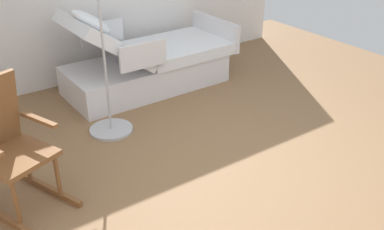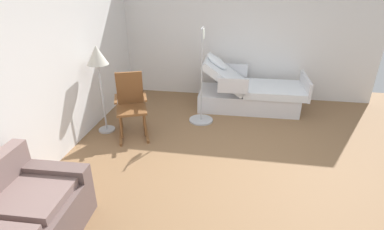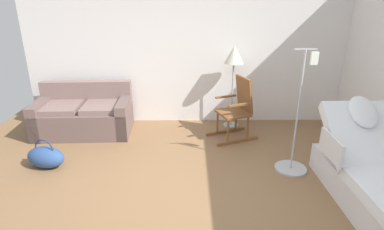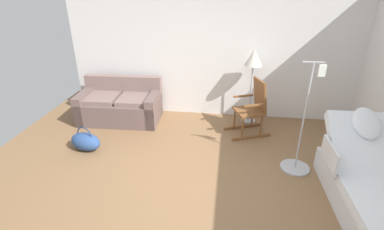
# 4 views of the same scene
# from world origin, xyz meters

# --- Properties ---
(ground_plane) EXTENTS (7.11, 7.11, 0.00)m
(ground_plane) POSITION_xyz_m (0.00, 0.00, 0.00)
(ground_plane) COLOR olive
(hospital_bed) EXTENTS (1.05, 2.07, 1.13)m
(hospital_bed) POSITION_xyz_m (2.18, -0.13, 0.31)
(hospital_bed) COLOR silver
(hospital_bed) RESTS_ON ground
(rocking_chair) EXTENTS (0.88, 0.72, 1.05)m
(rocking_chair) POSITION_xyz_m (0.81, 1.82, 0.50)
(rocking_chair) COLOR brown
(rocking_chair) RESTS_ON ground
(iv_pole) EXTENTS (0.44, 0.44, 1.69)m
(iv_pole) POSITION_xyz_m (1.44, 0.72, 0.25)
(iv_pole) COLOR #B2B5BA
(iv_pole) RESTS_ON ground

